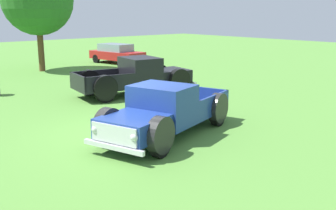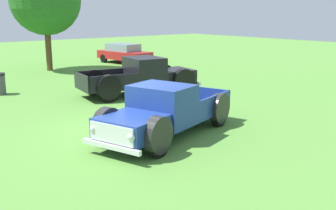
{
  "view_description": "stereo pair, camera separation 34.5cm",
  "coord_description": "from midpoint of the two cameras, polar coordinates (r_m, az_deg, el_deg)",
  "views": [
    {
      "loc": [
        -6.53,
        -9.51,
        3.56
      ],
      "look_at": [
        0.94,
        -0.92,
        0.9
      ],
      "focal_mm": 42.77,
      "sensor_mm": 36.0,
      "label": 1
    },
    {
      "loc": [
        -6.27,
        -9.73,
        3.56
      ],
      "look_at": [
        0.94,
        -0.92,
        0.9
      ],
      "focal_mm": 42.77,
      "sensor_mm": 36.0,
      "label": 2
    }
  ],
  "objects": [
    {
      "name": "pickup_truck_behind_left",
      "position": [
        17.8,
        -4.34,
        4.1
      ],
      "size": [
        5.52,
        2.77,
        1.62
      ],
      "color": "black",
      "rests_on": "ground_plane"
    },
    {
      "name": "pickup_truck_foreground",
      "position": [
        11.43,
        -1.83,
        -1.17
      ],
      "size": [
        5.33,
        3.19,
        1.54
      ],
      "color": "navy",
      "rests_on": "ground_plane"
    },
    {
      "name": "sedan_distant_a",
      "position": [
        28.62,
        -7.68,
        7.33
      ],
      "size": [
        2.28,
        4.29,
        1.36
      ],
      "color": "#B21E1E",
      "rests_on": "ground_plane"
    },
    {
      "name": "oak_tree_east",
      "position": [
        25.7,
        -18.5,
        14.03
      ],
      "size": [
        4.21,
        4.21,
        6.36
      ],
      "color": "brown",
      "rests_on": "ground_plane"
    },
    {
      "name": "ground_plane",
      "position": [
        12.09,
        -7.07,
        -4.08
      ],
      "size": [
        80.0,
        80.0,
        0.0
      ],
      "primitive_type": "plane",
      "color": "#548C38"
    }
  ]
}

